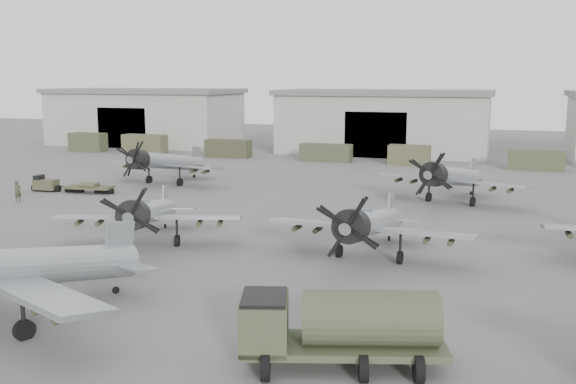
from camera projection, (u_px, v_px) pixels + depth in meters
name	position (u px, v px, depth m)	size (l,w,h in m)	color
ground	(168.00, 284.00, 32.38)	(220.00, 220.00, 0.00)	#5D5D5A
hangar_left	(146.00, 116.00, 101.32)	(29.00, 14.80, 8.70)	#A0A096
hangar_center	(385.00, 121.00, 89.51)	(29.00, 14.80, 8.70)	#A0A096
support_truck_0	(88.00, 142.00, 91.42)	(5.22, 2.20, 2.61)	#3F422B
support_truck_1	(145.00, 144.00, 88.55)	(6.11, 2.20, 2.63)	#4B4A31
support_truck_2	(228.00, 148.00, 84.67)	(5.95, 2.20, 2.30)	#3A3825
support_truck_3	(326.00, 153.00, 80.53)	(6.44, 2.20, 2.14)	#3D442C
support_truck_4	(409.00, 155.00, 77.28)	(4.94, 2.20, 2.33)	#4B4931
support_truck_5	(536.00, 160.00, 72.85)	(6.02, 2.20, 2.16)	#42442C
aircraft_mid_1	(148.00, 213.00, 39.28)	(11.51, 10.36, 4.61)	#9B9EA3
aircraft_mid_2	(369.00, 224.00, 36.11)	(11.85, 10.66, 4.73)	#A0A3A9
aircraft_far_0	(163.00, 162.00, 62.35)	(12.45, 11.20, 4.94)	gray
aircraft_far_1	(451.00, 177.00, 52.63)	(12.55, 11.30, 5.01)	#979AA0
fuel_tanker	(340.00, 323.00, 22.81)	(7.69, 4.81, 2.82)	#3E452D
tug_trailer	(62.00, 186.00, 58.62)	(7.68, 2.19, 1.53)	#42402B
ground_crew	(18.00, 191.00, 53.76)	(0.66, 0.43, 1.80)	#373D28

